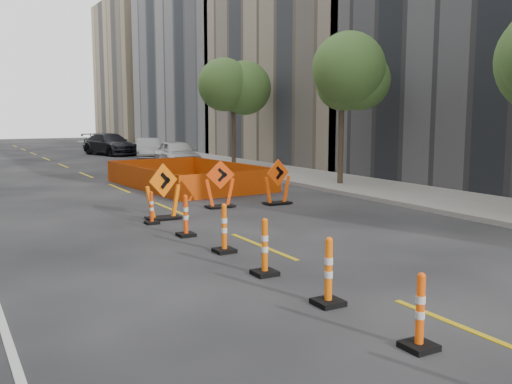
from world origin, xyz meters
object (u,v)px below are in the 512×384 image
channelizer_6 (152,208)px  chevron_sign_right (277,182)px  parked_car_near (177,154)px  parked_car_mid (148,149)px  channelizer_3 (265,247)px  parked_car_far (110,144)px  channelizer_1 (420,311)px  chevron_sign_center (220,184)px  channelizer_5 (186,216)px  chevron_sign_left (163,192)px  channelizer_2 (329,271)px  channelizer_4 (224,228)px

channelizer_6 → chevron_sign_right: size_ratio=0.59×
parked_car_near → chevron_sign_right: bearing=-93.1°
chevron_sign_right → parked_car_mid: size_ratio=0.36×
channelizer_3 → parked_car_far: size_ratio=0.20×
chevron_sign_right → channelizer_3: bearing=-131.1°
channelizer_6 → channelizer_1: bearing=-88.7°
parked_car_near → channelizer_3: bearing=-102.3°
chevron_sign_center → parked_car_mid: (4.47, 20.67, -0.06)m
chevron_sign_right → channelizer_1: bearing=-120.8°
channelizer_5 → chevron_sign_right: size_ratio=0.68×
channelizer_5 → channelizer_1: bearing=-89.9°
channelizer_1 → parked_car_near: bearing=75.4°
channelizer_5 → chevron_sign_left: bearing=82.9°
chevron_sign_left → channelizer_3: bearing=-109.4°
channelizer_1 → chevron_sign_left: chevron_sign_left is taller
channelizer_2 → chevron_sign_right: chevron_sign_right is taller
chevron_sign_left → parked_car_mid: (6.84, 21.78, -0.10)m
parked_car_near → channelizer_4: bearing=-103.6°
channelizer_3 → parked_car_near: parked_car_near is taller
channelizer_6 → channelizer_5: bearing=-83.9°
channelizer_6 → chevron_sign_right: 5.09m
chevron_sign_left → parked_car_near: size_ratio=0.35×
chevron_sign_center → parked_car_mid: size_ratio=0.36×
chevron_sign_left → chevron_sign_right: (4.38, 0.80, -0.05)m
channelizer_5 → parked_car_mid: (7.15, 24.28, 0.19)m
channelizer_6 → chevron_sign_center: size_ratio=0.59×
parked_car_near → parked_car_mid: 6.40m
channelizer_5 → chevron_sign_center: chevron_sign_center is taller
chevron_sign_center → parked_car_near: bearing=89.2°
channelizer_2 → chevron_sign_right: size_ratio=0.72×
parked_car_near → parked_car_far: 11.99m
channelizer_3 → channelizer_6: size_ratio=1.20×
channelizer_4 → channelizer_5: channelizer_4 is taller
channelizer_6 → parked_car_far: bearing=77.3°
parked_car_near → channelizer_6: bearing=-108.8°
channelizer_2 → parked_car_mid: size_ratio=0.26×
channelizer_1 → chevron_sign_right: bearing=67.5°
channelizer_1 → channelizer_6: 10.00m
chevron_sign_center → chevron_sign_right: bearing=6.5°
parked_car_near → parked_car_far: bearing=98.3°
chevron_sign_left → channelizer_4: bearing=-109.2°
parked_car_far → parked_car_near: bearing=-101.4°
channelizer_6 → channelizer_3: bearing=-88.1°
channelizer_2 → parked_car_far: bearing=80.4°
channelizer_3 → chevron_sign_right: bearing=57.1°
channelizer_2 → channelizer_1: bearing=-90.0°
channelizer_4 → channelizer_6: (-0.32, 4.00, -0.09)m
channelizer_3 → parked_car_far: 34.39m
channelizer_2 → parked_car_far: (6.03, 35.85, 0.25)m
channelizer_6 → channelizer_2: bearing=-88.4°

